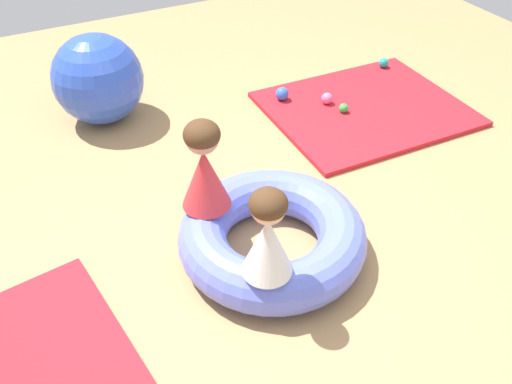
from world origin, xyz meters
TOP-DOWN VIEW (x-y plane):
  - ground_plane at (0.00, 0.00)m, footprint 8.00×8.00m
  - gym_mat_near_right at (1.46, 1.08)m, footprint 1.58×1.31m
  - inflatable_cushion at (-0.00, 0.00)m, footprint 1.09×1.09m
  - child_in_red at (-0.28, 0.28)m, footprint 0.37×0.37m
  - child_in_white at (-0.21, -0.33)m, footprint 0.30×0.30m
  - play_ball_pink at (1.20, 1.27)m, footprint 0.09×0.09m
  - play_ball_green at (1.25, 1.09)m, footprint 0.07×0.07m
  - play_ball_blue at (0.90, 1.49)m, footprint 0.11×0.11m
  - play_ball_teal at (2.03, 1.58)m, footprint 0.09×0.09m
  - exercise_ball_large at (-0.48, 1.94)m, footprint 0.70×0.70m

SIDE VIEW (x-z plane):
  - ground_plane at x=0.00m, z-range 0.00..0.00m
  - gym_mat_near_right at x=1.46m, z-range 0.00..0.04m
  - play_ball_green at x=1.25m, z-range 0.04..0.11m
  - play_ball_teal at x=2.03m, z-range 0.04..0.13m
  - play_ball_pink at x=1.20m, z-range 0.04..0.13m
  - play_ball_blue at x=0.90m, z-range 0.04..0.15m
  - inflatable_cushion at x=0.00m, z-range 0.00..0.28m
  - exercise_ball_large at x=-0.48m, z-range 0.00..0.70m
  - child_in_white at x=-0.21m, z-range 0.27..0.78m
  - child_in_red at x=-0.28m, z-range 0.27..0.83m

